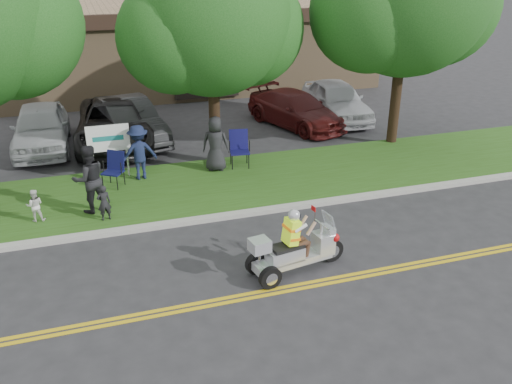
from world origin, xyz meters
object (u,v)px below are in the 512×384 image
object	(u,v)px
parked_car_far_right	(336,100)
parked_car_left	(129,121)
parked_car_mid	(115,123)
lawn_chair_a	(114,167)
spectator_adult_mid	(89,179)
lawn_chair_b	(239,146)
parked_car_far_left	(41,127)
parked_car_right	(296,109)
trike_scooter	(294,251)

from	to	relation	value
parked_car_far_right	parked_car_left	bearing A→B (deg)	-173.20
parked_car_mid	lawn_chair_a	bearing A→B (deg)	-89.96
lawn_chair_a	spectator_adult_mid	world-z (taller)	spectator_adult_mid
spectator_adult_mid	parked_car_mid	bearing A→B (deg)	-115.70
lawn_chair_b	lawn_chair_a	bearing A→B (deg)	-163.54
parked_car_far_left	parked_car_far_right	bearing A→B (deg)	1.85
lawn_chair_a	parked_car_right	distance (m)	8.44
parked_car_left	parked_car_mid	xyz separation A→B (m)	(-0.50, -0.14, 0.01)
trike_scooter	parked_car_far_left	xyz separation A→B (m)	(-5.48, 10.23, 0.25)
trike_scooter	spectator_adult_mid	distance (m)	5.90
lawn_chair_b	spectator_adult_mid	distance (m)	5.08
parked_car_right	parked_car_far_right	distance (m)	2.00
parked_car_far_right	trike_scooter	bearing A→B (deg)	-115.28
lawn_chair_b	spectator_adult_mid	world-z (taller)	spectator_adult_mid
trike_scooter	parked_car_far_left	bearing A→B (deg)	108.72
lawn_chair_a	parked_car_right	bearing A→B (deg)	62.76
parked_car_mid	parked_car_far_left	bearing A→B (deg)	178.66
parked_car_left	parked_car_right	world-z (taller)	parked_car_left
lawn_chair_a	parked_car_left	world-z (taller)	parked_car_left
spectator_adult_mid	parked_car_far_right	distance (m)	11.77
lawn_chair_a	parked_car_far_right	size ratio (longest dim) A/B	0.22
parked_car_right	parked_car_far_right	bearing A→B (deg)	-7.47
trike_scooter	lawn_chair_a	world-z (taller)	trike_scooter
parked_car_mid	parked_car_right	xyz separation A→B (m)	(7.00, 0.06, -0.11)
trike_scooter	parked_car_left	bearing A→B (deg)	94.34
parked_car_right	parked_car_far_right	world-z (taller)	parked_car_far_right
parked_car_left	spectator_adult_mid	bearing A→B (deg)	-117.22
parked_car_right	lawn_chair_b	bearing A→B (deg)	-152.35
parked_car_mid	parked_car_left	bearing A→B (deg)	20.38
parked_car_far_left	trike_scooter	bearing A→B (deg)	-61.07
lawn_chair_b	parked_car_far_left	size ratio (longest dim) A/B	0.25
spectator_adult_mid	parked_car_right	world-z (taller)	spectator_adult_mid
parked_car_far_left	parked_car_far_right	world-z (taller)	parked_car_far_right
lawn_chair_a	lawn_chair_b	size ratio (longest dim) A/B	0.89
trike_scooter	lawn_chair_b	size ratio (longest dim) A/B	2.03
lawn_chair_a	parked_car_right	xyz separation A→B (m)	(7.34, 4.17, -0.01)
trike_scooter	lawn_chair_a	size ratio (longest dim) A/B	2.27
parked_car_mid	trike_scooter	bearing A→B (deg)	-68.61
parked_car_left	parked_car_far_right	xyz separation A→B (m)	(8.45, 0.35, 0.01)
trike_scooter	spectator_adult_mid	size ratio (longest dim) A/B	1.27
trike_scooter	lawn_chair_a	bearing A→B (deg)	110.08
parked_car_far_left	parked_car_right	size ratio (longest dim) A/B	0.99
parked_car_far_left	lawn_chair_b	bearing A→B (deg)	-32.02
parked_car_far_right	parked_car_mid	bearing A→B (deg)	-172.43
trike_scooter	parked_car_far_left	distance (m)	11.61
parked_car_far_left	parked_car_left	xyz separation A→B (m)	(3.00, -0.13, -0.01)
parked_car_far_left	parked_car_mid	bearing A→B (deg)	-5.32
trike_scooter	lawn_chair_a	distance (m)	6.73
trike_scooter	parked_car_far_right	distance (m)	12.04
trike_scooter	parked_car_left	xyz separation A→B (m)	(-2.48, 10.11, 0.25)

